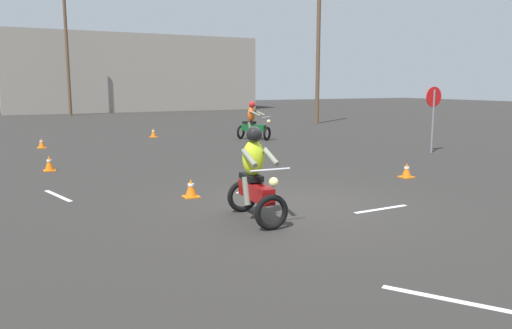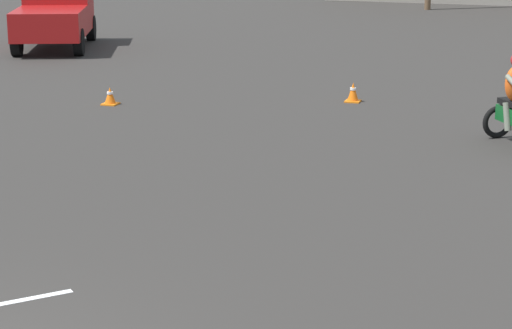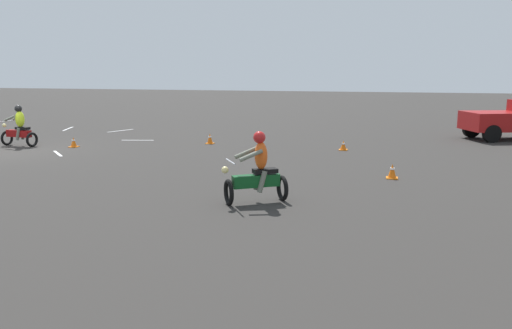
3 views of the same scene
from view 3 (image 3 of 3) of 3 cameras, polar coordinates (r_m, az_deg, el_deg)
ground_plane at (r=21.03m, az=-26.38°, el=1.33°), size 120.00×120.00×0.00m
motorcycle_rider_foreground at (r=22.22m, az=-25.45°, el=3.74°), size 0.75×1.53×1.66m
motorcycle_rider_background at (r=11.39m, az=0.17°, el=-0.85°), size 1.28×1.50×1.66m
traffic_cone_near_left at (r=14.59m, az=15.31°, el=-0.78°), size 0.32×0.32×0.42m
traffic_cone_mid_center at (r=20.95m, az=-5.29°, el=2.94°), size 0.32×0.32×0.43m
traffic_cone_far_right at (r=21.22m, az=-20.12°, el=2.40°), size 0.32×0.32×0.40m
traffic_cone_far_center at (r=19.46m, az=9.95°, el=2.15°), size 0.32×0.32×0.37m
lane_stripe_ne at (r=19.78m, az=-21.71°, el=1.18°), size 1.04×1.10×0.01m
lane_stripe_n at (r=22.56m, az=-13.37°, el=2.72°), size 0.45×1.41×0.01m
lane_stripe_w at (r=26.42m, az=-15.22°, el=3.76°), size 1.52×0.68×0.01m
lane_stripe_w_b at (r=28.17m, az=-20.68°, el=3.85°), size 1.72×0.72×0.01m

